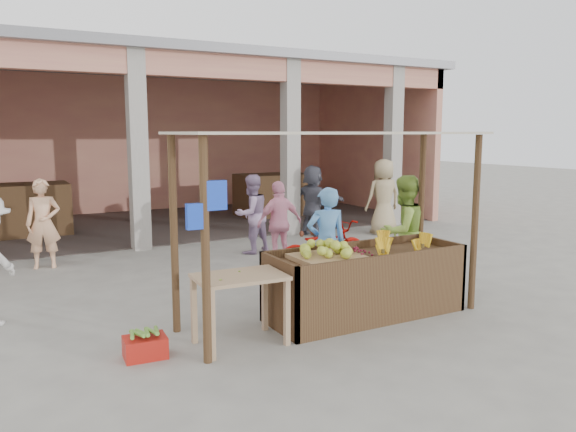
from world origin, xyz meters
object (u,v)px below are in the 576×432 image
fruit_stall (365,286)px  vendor_green (404,229)px  vendor_blue (326,239)px  red_crate (145,347)px  side_table (240,287)px  motorcycle (323,247)px

fruit_stall → vendor_green: (1.31, 0.82, 0.52)m
fruit_stall → vendor_blue: 1.06m
red_crate → vendor_blue: size_ratio=0.26×
side_table → vendor_blue: vendor_blue is taller
side_table → motorcycle: size_ratio=0.55×
fruit_stall → red_crate: size_ratio=5.91×
side_table → motorcycle: bearing=43.9°
side_table → motorcycle: (2.45, 2.14, -0.18)m
vendor_blue → vendor_green: (1.31, -0.13, 0.06)m
side_table → vendor_green: vendor_green is taller
motorcycle → vendor_blue: bearing=145.5°
motorcycle → red_crate: bearing=115.4°
side_table → vendor_blue: 2.15m
fruit_stall → motorcycle: bearing=73.1°
red_crate → vendor_green: (4.20, 0.83, 0.80)m
red_crate → motorcycle: motorcycle is taller
vendor_blue → motorcycle: vendor_blue is taller
red_crate → side_table: bearing=-3.1°
side_table → red_crate: size_ratio=2.32×
fruit_stall → red_crate: (-2.89, -0.01, -0.29)m
fruit_stall → side_table: 1.87m
vendor_green → motorcycle: size_ratio=0.99×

